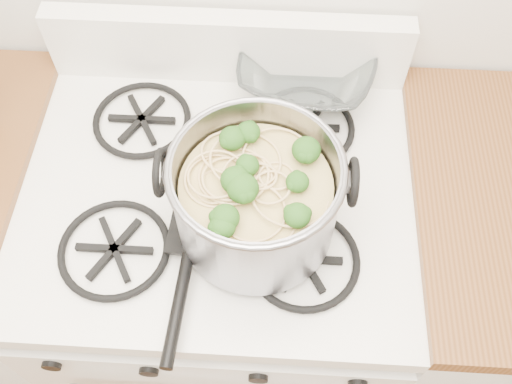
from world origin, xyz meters
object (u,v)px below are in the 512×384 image
gas_range (227,283)px  glass_bowl (307,73)px  stock_pot (256,199)px  spatula (194,226)px

gas_range → glass_bowl: size_ratio=8.09×
stock_pot → glass_bowl: size_ratio=2.80×
glass_bowl → spatula: bearing=-117.3°
spatula → gas_range: bearing=77.8°
gas_range → stock_pot: size_ratio=2.89×
stock_pot → spatula: bearing=-171.3°
gas_range → spatula: 0.51m
gas_range → glass_bowl: (0.17, 0.28, 0.50)m
spatula → glass_bowl: glass_bowl is taller
stock_pot → spatula: (-0.11, -0.02, -0.08)m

